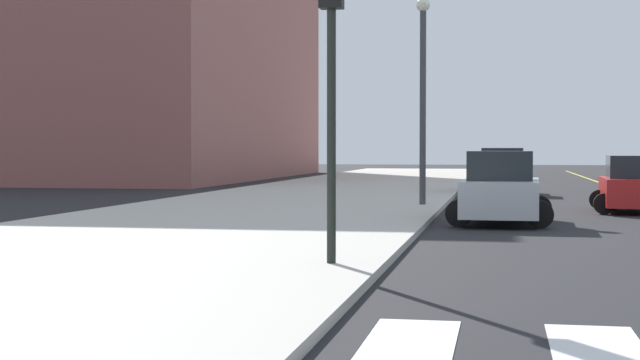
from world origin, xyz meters
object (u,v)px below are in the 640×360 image
(traffic_light_far_corner, at_px, (332,39))
(street_lamp, at_px, (423,81))
(car_red_third, at_px, (632,186))
(car_black_fifth, at_px, (503,173))
(car_silver_seventh, at_px, (501,190))

(traffic_light_far_corner, relative_size, street_lamp, 0.75)
(car_red_third, height_order, traffic_light_far_corner, traffic_light_far_corner)
(car_black_fifth, height_order, traffic_light_far_corner, traffic_light_far_corner)
(car_black_fifth, relative_size, traffic_light_far_corner, 0.90)
(car_red_third, xyz_separation_m, street_lamp, (-6.33, 0.38, 3.25))
(car_red_third, height_order, street_lamp, street_lamp)
(car_silver_seventh, xyz_separation_m, street_lamp, (-2.44, 5.62, 3.19))
(traffic_light_far_corner, bearing_deg, street_lamp, 89.55)
(car_red_third, xyz_separation_m, car_black_fifth, (-3.81, 10.67, 0.11))
(car_black_fifth, distance_m, traffic_light_far_corner, 26.42)
(car_red_third, xyz_separation_m, car_silver_seventh, (-3.88, -5.24, 0.07))
(car_red_third, bearing_deg, car_black_fifth, 111.66)
(car_red_third, relative_size, street_lamp, 0.60)
(car_black_fifth, bearing_deg, street_lamp, -101.74)
(car_red_third, distance_m, car_silver_seventh, 6.52)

